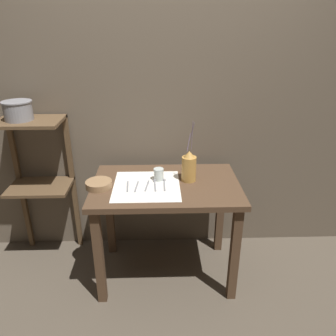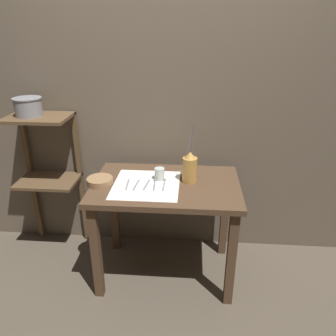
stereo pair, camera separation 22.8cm
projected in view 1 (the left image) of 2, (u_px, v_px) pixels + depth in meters
ground_plane at (166, 271)px, 2.64m from camera, size 12.00×12.00×0.00m
stone_wall_back at (164, 111)px, 2.57m from camera, size 7.00×0.06×2.40m
wooden_table at (166, 199)px, 2.38m from camera, size 1.05×0.68×0.79m
wooden_shelf_unit at (39, 165)px, 2.54m from camera, size 0.47×0.33×1.20m
linen_cloth at (147, 186)px, 2.29m from camera, size 0.46×0.48×0.00m
pitcher_with_flowers at (189, 167)px, 2.33m from camera, size 0.10×0.10×0.44m
wooden_bowl at (99, 184)px, 2.26m from camera, size 0.18×0.18×0.05m
glass_tumbler_near at (159, 174)px, 2.36m from camera, size 0.07×0.07×0.09m
fork_outer at (128, 186)px, 2.27m from camera, size 0.02×0.16×0.00m
fork_inner at (137, 187)px, 2.27m from camera, size 0.03×0.16×0.00m
knife_center at (147, 186)px, 2.28m from camera, size 0.03×0.16×0.00m
spoon_inner at (155, 183)px, 2.32m from camera, size 0.03×0.18×0.02m
spoon_outer at (164, 182)px, 2.33m from camera, size 0.02×0.18×0.02m
metal_pot_large at (18, 110)px, 2.32m from camera, size 0.21×0.21×0.14m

